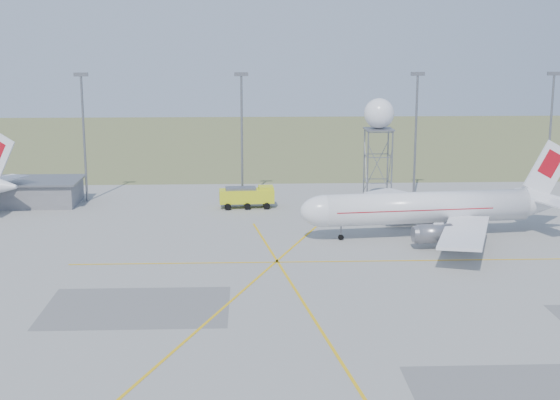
{
  "coord_description": "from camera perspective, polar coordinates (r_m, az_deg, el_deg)",
  "views": [
    {
      "loc": [
        -8.96,
        -57.96,
        25.93
      ],
      "look_at": [
        -4.96,
        40.0,
        5.38
      ],
      "focal_mm": 50.0,
      "sensor_mm": 36.0,
      "label": 1
    }
  ],
  "objects": [
    {
      "name": "mast_b",
      "position": [
        124.73,
        -2.82,
        5.45
      ],
      "size": [
        2.2,
        0.5,
        20.5
      ],
      "color": "slate",
      "rests_on": "ground"
    },
    {
      "name": "fire_truck",
      "position": [
        120.45,
        -2.34,
        0.18
      ],
      "size": [
        8.55,
        3.78,
        3.36
      ],
      "rotation": [
        0.0,
        0.0,
        0.06
      ],
      "color": "#C9D018",
      "rests_on": "ground"
    },
    {
      "name": "building_grey",
      "position": [
        129.41,
        -18.47,
        0.55
      ],
      "size": [
        19.0,
        10.0,
        3.9
      ],
      "color": "gray",
      "rests_on": "ground"
    },
    {
      "name": "grass_strip",
      "position": [
        199.85,
        0.25,
        4.39
      ],
      "size": [
        400.0,
        120.0,
        0.03
      ],
      "primitive_type": "cube",
      "color": "#626A3A",
      "rests_on": "ground"
    },
    {
      "name": "mast_a",
      "position": [
        127.42,
        -14.18,
        5.24
      ],
      "size": [
        2.2,
        0.5,
        20.5
      ],
      "color": "slate",
      "rests_on": "ground"
    },
    {
      "name": "mast_c",
      "position": [
        127.61,
        9.92,
        5.43
      ],
      "size": [
        2.2,
        0.5,
        20.5
      ],
      "color": "slate",
      "rests_on": "ground"
    },
    {
      "name": "radar_tower",
      "position": [
        121.16,
        7.2,
        3.92
      ],
      "size": [
        4.64,
        4.64,
        16.81
      ],
      "color": "slate",
      "rests_on": "ground"
    },
    {
      "name": "mast_d",
      "position": [
        133.99,
        19.19,
        5.25
      ],
      "size": [
        2.2,
        0.5,
        20.5
      ],
      "color": "slate",
      "rests_on": "ground"
    },
    {
      "name": "ground",
      "position": [
        64.12,
        6.03,
        -12.08
      ],
      "size": [
        400.0,
        400.0,
        0.0
      ],
      "primitive_type": "plane",
      "color": "#A3A39D",
      "rests_on": "ground"
    },
    {
      "name": "airliner_main",
      "position": [
        104.4,
        10.99,
        -0.59
      ],
      "size": [
        36.95,
        35.75,
        12.58
      ],
      "rotation": [
        0.0,
        0.0,
        3.25
      ],
      "color": "white",
      "rests_on": "ground"
    }
  ]
}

